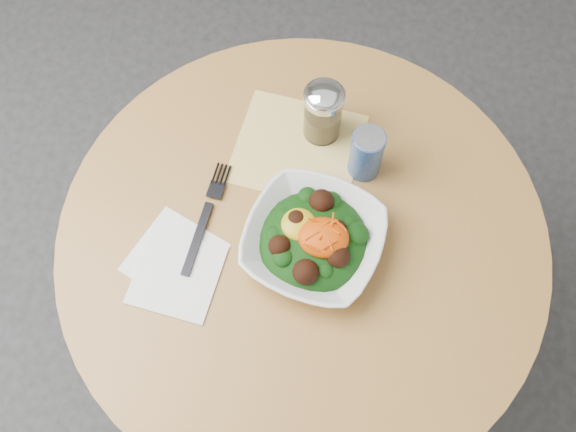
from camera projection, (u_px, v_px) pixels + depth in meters
The scene contains 8 objects.
ground at pixel (297, 333), 1.85m from camera, with size 6.00×6.00×0.00m, color #2A2A2C.
table at pixel (301, 271), 1.35m from camera, with size 0.90×0.90×0.75m.
cloth_napkin at pixel (298, 148), 1.24m from camera, with size 0.24×0.22×0.00m, color #DEA00B.
paper_napkins at pixel (176, 266), 1.14m from camera, with size 0.20×0.22×0.00m.
salad_bowl at pixel (314, 240), 1.13m from camera, with size 0.30×0.30×0.09m.
fork at pixel (207, 214), 1.18m from camera, with size 0.06×0.23×0.00m.
spice_shaker at pixel (323, 112), 1.20m from camera, with size 0.08×0.08×0.14m.
beverage_can at pixel (366, 153), 1.17m from camera, with size 0.06×0.06×0.12m.
Camera 1 is at (0.02, -0.44, 1.83)m, focal length 40.00 mm.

